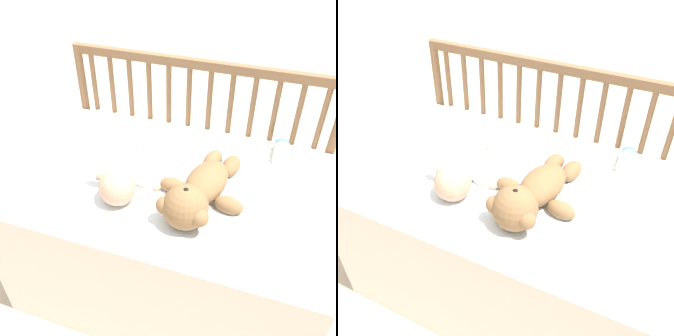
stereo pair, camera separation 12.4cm
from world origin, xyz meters
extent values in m
plane|color=#C6B293|center=(0.00, 0.00, 0.00)|extent=(12.00, 12.00, 0.00)
cube|color=white|center=(0.00, 0.00, 0.28)|extent=(1.11, 0.71, 0.56)
cylinder|color=brown|center=(-0.54, 0.38, 0.43)|extent=(0.04, 0.04, 0.85)
cylinder|color=brown|center=(0.54, 0.38, 0.43)|extent=(0.04, 0.04, 0.85)
cube|color=brown|center=(0.00, 0.38, 0.84)|extent=(1.07, 0.03, 0.04)
cylinder|color=brown|center=(-0.48, 0.38, 0.69)|extent=(0.02, 0.02, 0.26)
cylinder|color=brown|center=(-0.39, 0.38, 0.69)|extent=(0.02, 0.02, 0.26)
cylinder|color=brown|center=(-0.30, 0.38, 0.69)|extent=(0.02, 0.02, 0.26)
cylinder|color=brown|center=(-0.22, 0.38, 0.69)|extent=(0.02, 0.02, 0.26)
cylinder|color=brown|center=(-0.13, 0.38, 0.69)|extent=(0.02, 0.02, 0.26)
cylinder|color=brown|center=(-0.04, 0.38, 0.69)|extent=(0.02, 0.02, 0.26)
cylinder|color=brown|center=(0.04, 0.38, 0.69)|extent=(0.02, 0.02, 0.26)
cylinder|color=brown|center=(0.13, 0.38, 0.69)|extent=(0.02, 0.02, 0.26)
cylinder|color=brown|center=(0.22, 0.38, 0.69)|extent=(0.02, 0.02, 0.26)
cylinder|color=brown|center=(0.30, 0.38, 0.69)|extent=(0.02, 0.02, 0.26)
cylinder|color=brown|center=(0.39, 0.38, 0.69)|extent=(0.02, 0.02, 0.26)
cylinder|color=brown|center=(0.48, 0.38, 0.69)|extent=(0.02, 0.02, 0.26)
cube|color=white|center=(0.03, -0.02, 0.56)|extent=(0.75, 0.53, 0.01)
ellipsoid|color=olive|center=(0.14, -0.02, 0.61)|extent=(0.16, 0.23, 0.10)
sphere|color=olive|center=(0.11, -0.18, 0.63)|extent=(0.14, 0.14, 0.14)
sphere|color=tan|center=(0.11, -0.18, 0.67)|extent=(0.06, 0.06, 0.06)
sphere|color=black|center=(0.11, -0.18, 0.69)|extent=(0.02, 0.02, 0.02)
sphere|color=olive|center=(0.17, -0.21, 0.63)|extent=(0.06, 0.06, 0.06)
sphere|color=olive|center=(0.06, -0.19, 0.63)|extent=(0.06, 0.06, 0.06)
ellipsoid|color=olive|center=(0.23, -0.08, 0.59)|extent=(0.10, 0.07, 0.06)
ellipsoid|color=olive|center=(0.04, -0.05, 0.59)|extent=(0.10, 0.07, 0.06)
ellipsoid|color=olive|center=(0.20, 0.11, 0.59)|extent=(0.08, 0.12, 0.06)
ellipsoid|color=olive|center=(0.13, 0.12, 0.59)|extent=(0.08, 0.12, 0.06)
ellipsoid|color=#EAEACC|center=(-0.13, -0.02, 0.60)|extent=(0.10, 0.19, 0.08)
sphere|color=tan|center=(-0.12, -0.15, 0.62)|extent=(0.12, 0.12, 0.12)
ellipsoid|color=#EAEACC|center=(-0.05, -0.06, 0.57)|extent=(0.10, 0.04, 0.03)
ellipsoid|color=#EAEACC|center=(-0.20, -0.11, 0.63)|extent=(0.10, 0.04, 0.03)
sphere|color=tan|center=(-0.02, -0.06, 0.57)|extent=(0.03, 0.03, 0.03)
sphere|color=tan|center=(-0.23, -0.08, 0.57)|extent=(0.03, 0.03, 0.03)
ellipsoid|color=tan|center=(-0.11, 0.08, 0.58)|extent=(0.04, 0.10, 0.04)
ellipsoid|color=tan|center=(-0.15, 0.08, 0.58)|extent=(0.04, 0.10, 0.04)
sphere|color=tan|center=(-0.11, 0.13, 0.57)|extent=(0.03, 0.03, 0.03)
sphere|color=tan|center=(-0.16, 0.13, 0.57)|extent=(0.03, 0.03, 0.03)
cylinder|color=#F4E5CC|center=(0.35, 0.26, 0.58)|extent=(0.05, 0.10, 0.05)
cylinder|color=#4C99D8|center=(0.35, 0.31, 0.58)|extent=(0.06, 0.02, 0.06)
sphere|color=#EAC67F|center=(0.35, 0.33, 0.58)|extent=(0.04, 0.04, 0.04)
camera|label=1|loc=(0.33, -0.95, 1.40)|focal=40.00mm
camera|label=2|loc=(0.44, -0.90, 1.40)|focal=40.00mm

